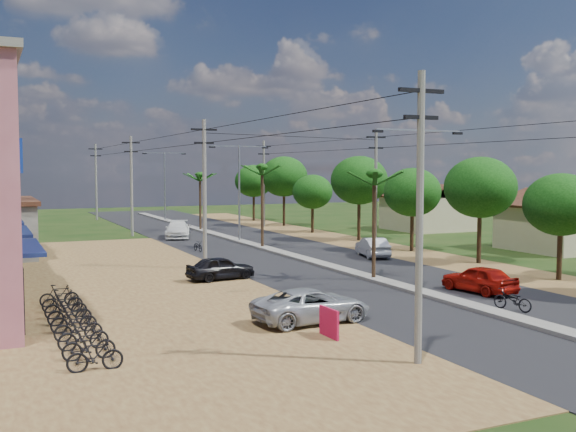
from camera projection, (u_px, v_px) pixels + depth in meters
The scene contains 36 objects.
ground at pixel (417, 293), 32.82m from camera, with size 160.00×160.00×0.00m, color black.
road at pixel (290, 256), 46.45m from camera, with size 12.00×110.00×0.04m, color black.
median at pixel (273, 251), 49.17m from camera, with size 1.00×90.00×0.18m, color #605E56.
dirt_lot_west at pixel (76, 289), 33.93m from camera, with size 18.00×46.00×0.04m, color brown.
dirt_shoulder_east at pixel (394, 250), 49.94m from camera, with size 5.00×90.00×0.03m, color brown.
house_east_near at pixel (562, 218), 49.95m from camera, with size 7.60×7.50×4.60m.
house_east_far at pixel (428, 206), 66.73m from camera, with size 7.60×7.50×4.60m.
tree_east_b at pixel (561, 205), 36.35m from camera, with size 4.00×4.00×5.83m.
tree_east_c at pixel (480, 188), 42.82m from camera, with size 4.60×4.60×6.83m.
tree_east_d at pixel (412, 192), 49.10m from camera, with size 4.20×4.20×6.13m.
tree_east_e at pixel (359, 180), 56.40m from camera, with size 4.80×4.80×7.14m.
tree_east_f at pixel (313, 192), 63.60m from camera, with size 3.80×3.80×5.52m.
tree_east_g at pixel (284, 177), 71.02m from camera, with size 5.00×5.00×7.38m.
tree_east_h at pixel (254, 181), 78.21m from camera, with size 4.40×4.40×6.52m.
palm_median_near at pixel (374, 178), 36.07m from camera, with size 2.00×2.00×6.15m.
palm_median_mid at pixel (262, 171), 50.59m from camera, with size 2.00×2.00×6.55m.
palm_median_far at pixel (200, 177), 65.18m from camera, with size 2.00×2.00×5.85m.
streetlight_near at pixel (418, 195), 32.48m from camera, with size 5.10×0.18×8.00m.
streetlight_mid at pixel (239, 184), 55.21m from camera, with size 5.10×0.18×8.00m.
streetlight_far at pixel (165, 180), 77.94m from camera, with size 5.10×0.18×8.00m.
utility_pole_w_a at pixel (420, 211), 20.52m from camera, with size 1.60×0.24×9.00m.
utility_pole_w_b at pixel (205, 190), 40.52m from camera, with size 1.60×0.24×9.00m.
utility_pole_w_c at pixel (132, 183), 60.52m from camera, with size 1.60×0.24×9.00m.
utility_pole_w_d at pixel (96, 180), 79.61m from camera, with size 1.60×0.24×9.00m.
utility_pole_e_b at pixel (376, 186), 50.11m from camera, with size 1.60×0.24×9.00m.
utility_pole_e_c at pixel (264, 181), 70.11m from camera, with size 1.60×0.24×9.00m.
car_red_near at pixel (479, 280), 32.71m from camera, with size 1.59×3.94×1.34m, color #970F08.
car_silver_mid at pixel (372, 248), 46.00m from camera, with size 1.41×4.05×1.33m, color #A2A6AA.
car_white_far at pixel (178, 230), 58.65m from camera, with size 2.03×4.99×1.45m, color silver.
car_parked_silver at pixel (312, 306), 26.42m from camera, with size 2.20×4.77×1.33m, color #A2A6AA.
car_parked_dark at pixel (221, 269), 36.58m from camera, with size 1.51×3.74×1.28m, color black.
moto_rider_east at pixel (512, 301), 28.54m from camera, with size 0.62×1.77×0.93m, color black.
moto_rider_west_a at pixel (198, 246), 49.05m from camera, with size 0.54×1.54×0.81m, color black.
moto_rider_west_b at pixel (189, 230), 61.70m from camera, with size 0.43×1.53×0.92m, color black.
roadside_sign at pixel (329, 323), 24.04m from camera, with size 0.11×1.31×1.09m.
parked_scooter_row at pixel (74, 320), 24.74m from camera, with size 1.68×10.92×1.00m.
Camera 1 is at (-19.10, -27.01, 6.04)m, focal length 42.00 mm.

